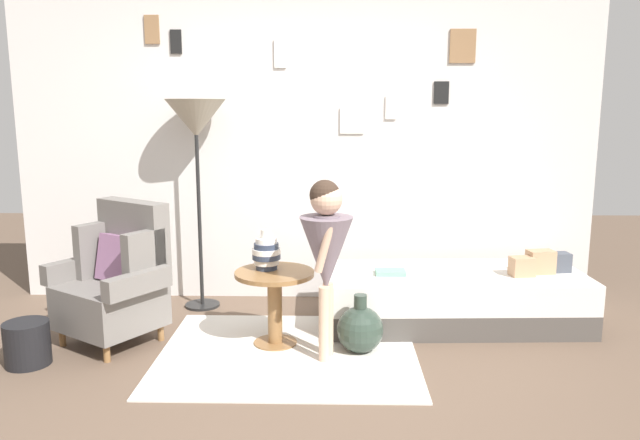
{
  "coord_description": "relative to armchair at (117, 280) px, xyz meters",
  "views": [
    {
      "loc": [
        0.24,
        -3.19,
        1.62
      ],
      "look_at": [
        0.15,
        0.95,
        0.85
      ],
      "focal_mm": 34.51,
      "sensor_mm": 36.0,
      "label": 1
    }
  ],
  "objects": [
    {
      "name": "vase_striped",
      "position": [
        1.04,
        -0.0,
        0.2
      ],
      "size": [
        0.19,
        0.19,
        0.28
      ],
      "color": "#2D384C",
      "rests_on": "side_table"
    },
    {
      "name": "pillow_back",
      "position": [
        2.87,
        0.3,
        0.03
      ],
      "size": [
        0.18,
        0.15,
        0.14
      ],
      "primitive_type": "cube",
      "rotation": [
        0.0,
        0.0,
        0.17
      ],
      "color": "tan",
      "rests_on": "daybed"
    },
    {
      "name": "daybed",
      "position": [
        2.4,
        0.39,
        -0.24
      ],
      "size": [
        1.93,
        0.88,
        0.4
      ],
      "color": "#4C4742",
      "rests_on": "ground"
    },
    {
      "name": "side_table",
      "position": [
        1.1,
        -0.06,
        -0.07
      ],
      "size": [
        0.54,
        0.54,
        0.52
      ],
      "color": "olive",
      "rests_on": "ground"
    },
    {
      "name": "armchair",
      "position": [
        0.0,
        0.0,
        0.0
      ],
      "size": [
        0.9,
        0.85,
        0.97
      ],
      "color": "olive",
      "rests_on": "ground"
    },
    {
      "name": "book_on_daybed",
      "position": [
        1.92,
        0.32,
        -0.02
      ],
      "size": [
        0.22,
        0.16,
        0.03
      ],
      "primitive_type": "cube",
      "rotation": [
        0.0,
        0.0,
        0.0
      ],
      "color": "#6EA68B",
      "rests_on": "daybed"
    },
    {
      "name": "demijohn_near",
      "position": [
        1.67,
        -0.18,
        -0.28
      ],
      "size": [
        0.31,
        0.31,
        0.4
      ],
      "color": "#2D3D33",
      "rests_on": "ground"
    },
    {
      "name": "person_child",
      "position": [
        1.45,
        -0.3,
        0.31
      ],
      "size": [
        0.34,
        0.34,
        1.17
      ],
      "color": "#D8AD8E",
      "rests_on": "ground"
    },
    {
      "name": "pillow_head",
      "position": [
        3.17,
        0.43,
        0.03
      ],
      "size": [
        0.18,
        0.14,
        0.14
      ],
      "primitive_type": "cube",
      "rotation": [
        0.0,
        0.0,
        0.12
      ],
      "color": "#474C56",
      "rests_on": "daybed"
    },
    {
      "name": "pillow_mid",
      "position": [
        3.03,
        0.37,
        0.05
      ],
      "size": [
        0.21,
        0.15,
        0.17
      ],
      "primitive_type": "cube",
      "rotation": [
        0.0,
        0.0,
        0.17
      ],
      "color": "tan",
      "rests_on": "daybed"
    },
    {
      "name": "gallery_wall",
      "position": [
        1.25,
        1.07,
        0.86
      ],
      "size": [
        4.8,
        0.12,
        2.6
      ],
      "color": "silver",
      "rests_on": "ground"
    },
    {
      "name": "magazine_basket",
      "position": [
        -0.44,
        -0.43,
        -0.3
      ],
      "size": [
        0.28,
        0.28,
        0.28
      ],
      "primitive_type": "cylinder",
      "color": "black",
      "rests_on": "ground"
    },
    {
      "name": "rug",
      "position": [
        1.2,
        -0.21,
        -0.43
      ],
      "size": [
        1.69,
        1.42,
        0.01
      ],
      "primitive_type": "cube",
      "color": "silver",
      "rests_on": "ground"
    },
    {
      "name": "floor_lamp",
      "position": [
        0.42,
        0.75,
        1.04
      ],
      "size": [
        0.47,
        0.47,
        1.67
      ],
      "color": "black",
      "rests_on": "ground"
    },
    {
      "name": "ground_plane",
      "position": [
        1.25,
        -0.87,
        -0.44
      ],
      "size": [
        12.0,
        12.0,
        0.0
      ],
      "primitive_type": "plane",
      "color": "brown"
    }
  ]
}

